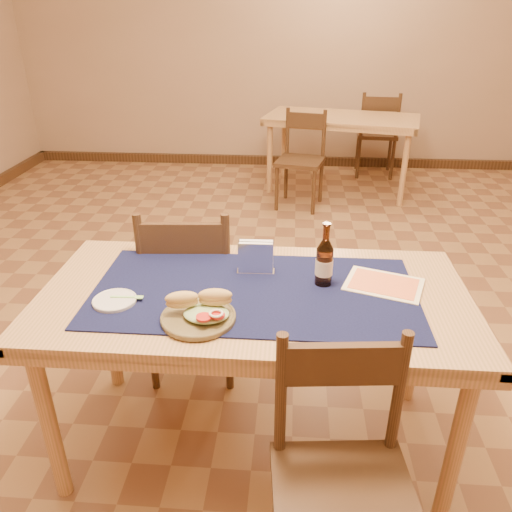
# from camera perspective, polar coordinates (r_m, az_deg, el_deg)

# --- Properties ---
(room) EXTENTS (6.04, 7.04, 2.84)m
(room) POSITION_cam_1_polar(r_m,az_deg,el_deg) (2.42, 1.32, 19.40)
(room) COLOR olive
(room) RESTS_ON ground
(main_table) EXTENTS (1.60, 0.80, 0.75)m
(main_table) POSITION_cam_1_polar(r_m,az_deg,el_deg) (1.91, -0.23, -6.24)
(main_table) COLOR tan
(main_table) RESTS_ON ground
(placemat) EXTENTS (1.20, 0.60, 0.01)m
(placemat) POSITION_cam_1_polar(r_m,az_deg,el_deg) (1.87, -0.23, -4.04)
(placemat) COLOR #10153E
(placemat) RESTS_ON main_table
(baseboard) EXTENTS (6.00, 7.00, 0.10)m
(baseboard) POSITION_cam_1_polar(r_m,az_deg,el_deg) (2.92, 1.05, -7.93)
(baseboard) COLOR #432A17
(baseboard) RESTS_ON ground
(back_table) EXTENTS (1.58, 1.03, 0.75)m
(back_table) POSITION_cam_1_polar(r_m,az_deg,el_deg) (5.12, 9.74, 14.58)
(back_table) COLOR tan
(back_table) RESTS_ON ground
(chair_main_far) EXTENTS (0.46, 0.46, 0.93)m
(chair_main_far) POSITION_cam_1_polar(r_m,az_deg,el_deg) (2.43, -7.43, -3.75)
(chair_main_far) COLOR #432A17
(chair_main_far) RESTS_ON ground
(chair_main_near) EXTENTS (0.45, 0.45, 0.89)m
(chair_main_near) POSITION_cam_1_polar(r_m,az_deg,el_deg) (1.61, 9.91, -24.26)
(chair_main_near) COLOR #432A17
(chair_main_near) RESTS_ON ground
(chair_back_near) EXTENTS (0.48, 0.48, 0.87)m
(chair_back_near) POSITION_cam_1_polar(r_m,az_deg,el_deg) (4.70, 5.19, 11.10)
(chair_back_near) COLOR #432A17
(chair_back_near) RESTS_ON ground
(chair_back_far) EXTENTS (0.46, 0.46, 0.92)m
(chair_back_far) POSITION_cam_1_polar(r_m,az_deg,el_deg) (5.73, 13.68, 13.52)
(chair_back_far) COLOR #432A17
(chair_back_far) RESTS_ON ground
(sandwich_plate) EXTENTS (0.26, 0.26, 0.10)m
(sandwich_plate) POSITION_cam_1_polar(r_m,az_deg,el_deg) (1.70, -6.39, -6.40)
(sandwich_plate) COLOR brown
(sandwich_plate) RESTS_ON placemat
(side_plate) EXTENTS (0.16, 0.16, 0.01)m
(side_plate) POSITION_cam_1_polar(r_m,az_deg,el_deg) (1.86, -15.86, -4.87)
(side_plate) COLOR silver
(side_plate) RESTS_ON placemat
(fork) EXTENTS (0.12, 0.02, 0.00)m
(fork) POSITION_cam_1_polar(r_m,az_deg,el_deg) (1.86, -14.27, -4.58)
(fork) COLOR #9CEA80
(fork) RESTS_ON side_plate
(beer_bottle) EXTENTS (0.07, 0.07, 0.25)m
(beer_bottle) POSITION_cam_1_polar(r_m,az_deg,el_deg) (1.88, 7.82, -0.69)
(beer_bottle) COLOR #3F1E0B
(beer_bottle) RESTS_ON placemat
(napkin_holder) EXTENTS (0.15, 0.06, 0.13)m
(napkin_holder) POSITION_cam_1_polar(r_m,az_deg,el_deg) (1.97, -0.03, -0.21)
(napkin_holder) COLOR white
(napkin_holder) RESTS_ON placemat
(menu_card) EXTENTS (0.33, 0.29, 0.01)m
(menu_card) POSITION_cam_1_polar(r_m,az_deg,el_deg) (1.96, 14.39, -3.12)
(menu_card) COLOR #FFF1C0
(menu_card) RESTS_ON placemat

